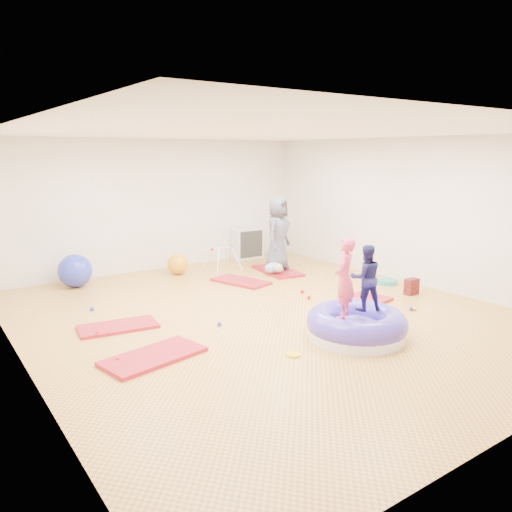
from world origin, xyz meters
TOP-DOWN VIEW (x-y plane):
  - room at (0.00, 0.00)m, footprint 7.01×8.01m
  - gym_mat_front_left at (-2.14, -0.55)m, footprint 1.35×0.86m
  - gym_mat_mid_left at (-2.12, 0.77)m, footprint 1.17×0.70m
  - gym_mat_center_back at (0.78, 1.93)m, footprint 0.87×1.25m
  - gym_mat_right at (1.58, -0.39)m, footprint 1.38×0.85m
  - gym_mat_rear_right at (1.91, 2.23)m, footprint 0.78×1.32m
  - inflatable_cushion at (0.44, -1.48)m, footprint 1.38×1.38m
  - child_pink at (0.16, -1.50)m, footprint 0.47×0.43m
  - child_navy at (0.63, -1.43)m, footprint 0.56×0.52m
  - adult_caregiver at (1.91, 2.22)m, footprint 0.91×0.80m
  - infant at (1.65, 2.00)m, footprint 0.39×0.40m
  - ball_pit_balls at (-0.19, 0.07)m, footprint 4.73×3.05m
  - exercise_ball_blue at (-1.97, 3.45)m, footprint 0.63×0.63m
  - exercise_ball_orange at (0.08, 3.28)m, footprint 0.44×0.44m
  - infant_play_gym at (1.00, 2.99)m, footprint 0.67×0.64m
  - cube_shelf at (2.19, 3.79)m, footprint 0.74×0.36m
  - balance_disc at (3.06, 0.21)m, footprint 0.39×0.39m
  - backpack at (2.83, -0.54)m, footprint 0.25×0.15m
  - yellow_toy at (-0.67, -1.48)m, footprint 0.18×0.18m

SIDE VIEW (x-z plane):
  - yellow_toy at x=-0.67m, z-range 0.00..0.03m
  - gym_mat_mid_left at x=-2.12m, z-range 0.00..0.05m
  - gym_mat_center_back at x=0.78m, z-range 0.00..0.05m
  - gym_mat_rear_right at x=1.91m, z-range 0.00..0.05m
  - gym_mat_front_left at x=-2.14m, z-range 0.00..0.05m
  - gym_mat_right at x=1.58m, z-range 0.00..0.05m
  - ball_pit_balls at x=-0.19m, z-range 0.00..0.07m
  - balance_disc at x=3.06m, z-range 0.00..0.09m
  - backpack at x=2.83m, z-range 0.00..0.29m
  - inflatable_cushion at x=0.44m, z-range -0.05..0.39m
  - infant at x=1.65m, z-range 0.05..0.28m
  - exercise_ball_orange at x=0.08m, z-range 0.00..0.44m
  - exercise_ball_blue at x=-1.97m, z-range 0.00..0.63m
  - infant_play_gym at x=1.00m, z-range 0.09..0.60m
  - cube_shelf at x=2.19m, z-range 0.00..0.74m
  - adult_caregiver at x=1.91m, z-range 0.05..1.61m
  - child_navy at x=0.63m, z-range 0.40..1.32m
  - child_pink at x=0.16m, z-range 0.40..1.48m
  - room at x=0.00m, z-range 0.00..2.80m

